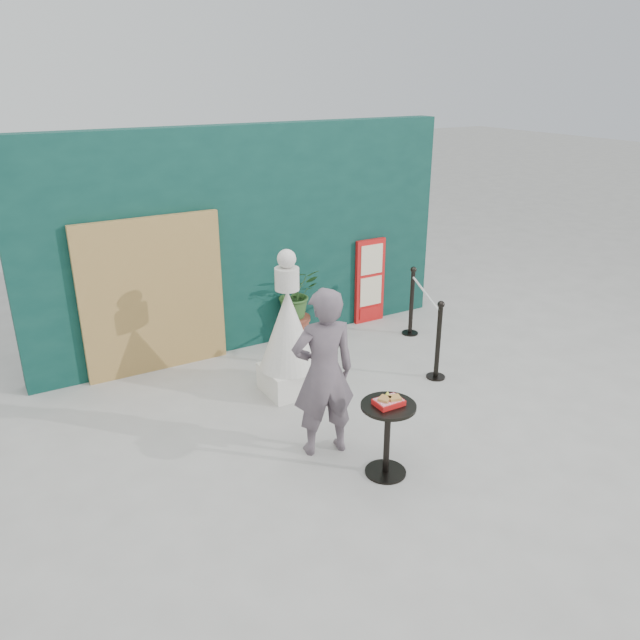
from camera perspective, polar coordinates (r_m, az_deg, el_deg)
The scene contains 10 objects.
ground at distance 6.62m, azimuth 5.34°, elevation -11.45°, with size 60.00×60.00×0.00m, color #ADAAA5.
back_wall at distance 8.56m, azimuth -6.64°, elevation 7.31°, with size 6.00×0.30×3.00m, color #0A312B.
bamboo_fence at distance 8.07m, azimuth -14.98°, elevation 2.11°, with size 1.80×0.08×2.00m, color tan.
woman at distance 6.11m, azimuth 0.33°, elevation -4.85°, with size 0.64×0.42×1.76m, color #63555D.
menu_board at distance 9.52m, azimuth 4.59°, elevation 3.56°, with size 0.50×0.07×1.30m.
statue at distance 7.34m, azimuth -2.93°, elevation -1.46°, with size 0.69×0.69×1.77m.
cafe_table at distance 5.98m, azimuth 6.19°, elevation -9.80°, with size 0.52×0.52×0.75m.
food_basket at distance 5.83m, azimuth 6.30°, elevation -7.37°, with size 0.26×0.19×0.11m.
planter at distance 8.78m, azimuth -2.30°, elevation 1.87°, with size 0.64×0.55×1.08m.
stanchion_barrier at distance 8.51m, azimuth 9.48°, elevation -0.04°, with size 0.84×1.54×1.03m.
Camera 1 is at (-3.29, -4.46, 3.61)m, focal length 35.00 mm.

